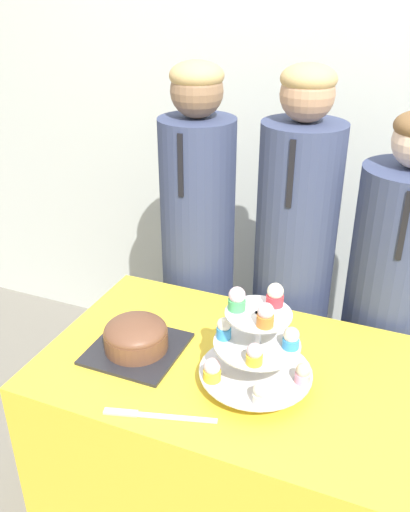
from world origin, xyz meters
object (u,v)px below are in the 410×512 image
(student_0, at_px, (198,271))
(student_1, at_px, (291,289))
(cupcake_stand, at_px, (256,345))
(round_cake, at_px, (136,336))
(student_2, at_px, (386,325))
(cake_knife, at_px, (141,414))

(student_0, distance_m, student_1, 0.38)
(cupcake_stand, distance_m, student_1, 0.63)
(round_cake, xyz_separation_m, student_0, (-0.05, 0.59, -0.08))
(cupcake_stand, relative_size, student_2, 0.22)
(student_0, xyz_separation_m, student_1, (0.38, 0.00, -0.00))
(round_cake, relative_size, cake_knife, 0.92)
(round_cake, height_order, cupcake_stand, cupcake_stand)
(round_cake, xyz_separation_m, cupcake_stand, (0.38, -0.02, 0.09))
(student_1, relative_size, student_2, 1.08)
(cupcake_stand, bearing_deg, student_2, 63.21)
(student_1, distance_m, student_2, 0.36)
(round_cake, bearing_deg, student_1, 60.79)
(cupcake_stand, bearing_deg, student_1, 94.60)
(round_cake, xyz_separation_m, cake_knife, (0.14, -0.24, -0.05))
(student_1, xyz_separation_m, student_2, (0.35, 0.00, -0.07))
(cake_knife, height_order, cupcake_stand, cupcake_stand)
(round_cake, bearing_deg, cupcake_stand, -2.52)
(student_0, bearing_deg, cupcake_stand, -54.73)
(round_cake, bearing_deg, student_2, 40.74)
(cupcake_stand, bearing_deg, cake_knife, -136.59)
(round_cake, bearing_deg, cake_knife, -58.98)
(cake_knife, bearing_deg, student_0, 87.43)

